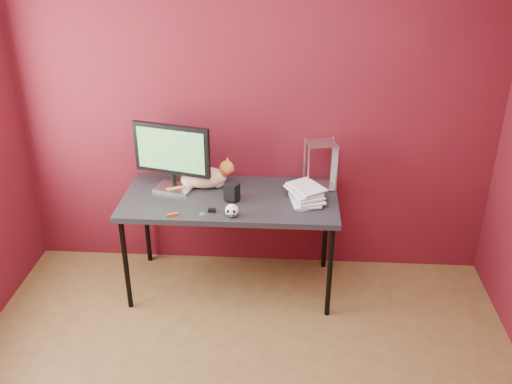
# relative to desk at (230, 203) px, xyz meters

# --- Properties ---
(room) EXTENTS (3.52, 3.52, 2.61)m
(room) POSITION_rel_desk_xyz_m (0.15, -1.37, 0.75)
(room) COLOR brown
(room) RESTS_ON ground
(desk) EXTENTS (1.50, 0.70, 0.75)m
(desk) POSITION_rel_desk_xyz_m (0.00, 0.00, 0.00)
(desk) COLOR black
(desk) RESTS_ON ground
(monitor) EXTENTS (0.55, 0.24, 0.49)m
(monitor) POSITION_rel_desk_xyz_m (-0.41, 0.10, 0.32)
(monitor) COLOR #A8A8AD
(monitor) RESTS_ON desk
(cat) EXTENTS (0.48, 0.20, 0.23)m
(cat) POSITION_rel_desk_xyz_m (-0.20, 0.15, 0.13)
(cat) COLOR #CA702A
(cat) RESTS_ON desk
(skull_mug) EXTENTS (0.09, 0.09, 0.09)m
(skull_mug) POSITION_rel_desk_xyz_m (0.04, -0.28, 0.10)
(skull_mug) COLOR silver
(skull_mug) RESTS_ON desk
(speaker) EXTENTS (0.11, 0.11, 0.12)m
(speaker) POSITION_rel_desk_xyz_m (0.02, -0.05, 0.11)
(speaker) COLOR black
(speaker) RESTS_ON desk
(book_stack) EXTENTS (0.29, 0.31, 1.25)m
(book_stack) POSITION_rel_desk_xyz_m (0.44, -0.05, 0.67)
(book_stack) COLOR beige
(book_stack) RESTS_ON desk
(wire_rack) EXTENTS (0.23, 0.20, 0.35)m
(wire_rack) POSITION_rel_desk_xyz_m (0.63, 0.20, 0.23)
(wire_rack) COLOR #A8A8AD
(wire_rack) RESTS_ON desk
(pocket_knife) EXTENTS (0.08, 0.05, 0.01)m
(pocket_knife) POSITION_rel_desk_xyz_m (-0.35, -0.29, 0.06)
(pocket_knife) COLOR #B42A0D
(pocket_knife) RESTS_ON desk
(black_gadget) EXTENTS (0.05, 0.03, 0.02)m
(black_gadget) POSITION_rel_desk_xyz_m (-0.10, -0.22, 0.06)
(black_gadget) COLOR black
(black_gadget) RESTS_ON desk
(washer) EXTENTS (0.04, 0.04, 0.00)m
(washer) POSITION_rel_desk_xyz_m (-0.16, -0.26, 0.05)
(washer) COLOR #A8A8AD
(washer) RESTS_ON desk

